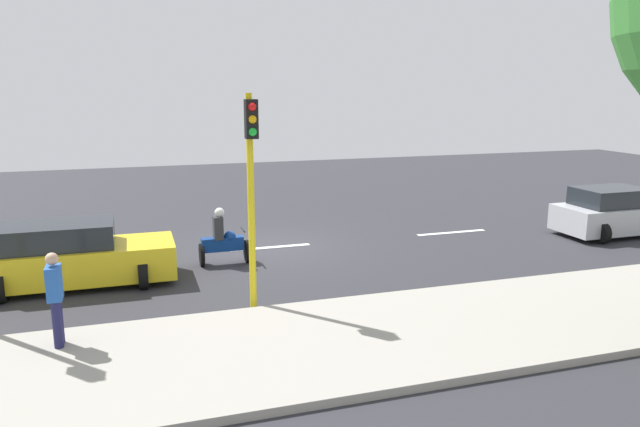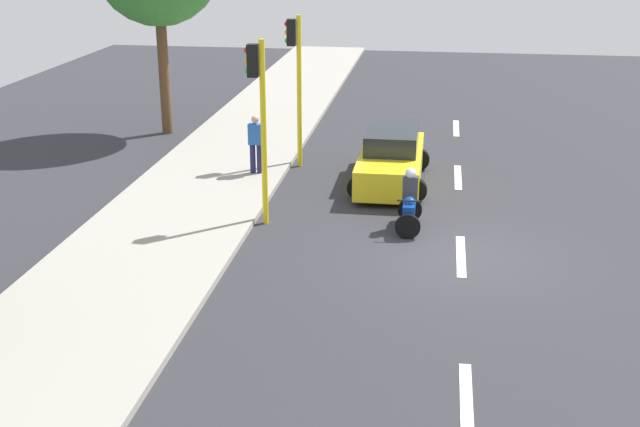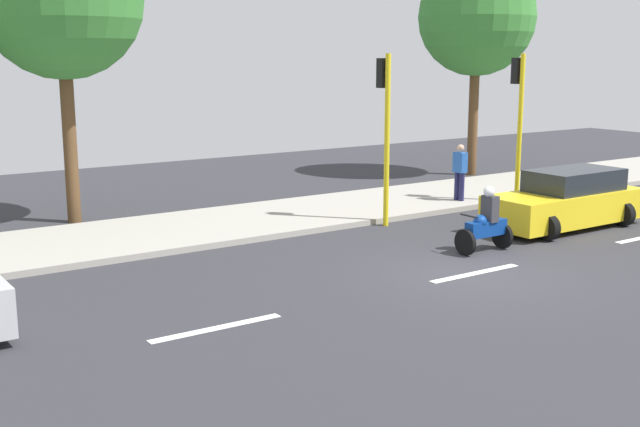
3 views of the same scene
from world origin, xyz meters
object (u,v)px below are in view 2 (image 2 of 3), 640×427
(pedestrian_near_signal, at_px, (256,142))
(traffic_light_midblock, at_px, (259,106))
(traffic_light_corner, at_px, (296,70))
(car_yellow_cab, at_px, (391,159))
(motorcycle, at_px, (409,204))

(pedestrian_near_signal, relative_size, traffic_light_midblock, 0.38)
(pedestrian_near_signal, relative_size, traffic_light_corner, 0.38)
(traffic_light_corner, xyz_separation_m, traffic_light_midblock, (0.00, 5.04, 0.00))
(car_yellow_cab, bearing_deg, traffic_light_corner, -23.56)
(traffic_light_corner, bearing_deg, traffic_light_midblock, 90.00)
(motorcycle, xyz_separation_m, traffic_light_midblock, (3.61, 0.10, 2.29))
(traffic_light_corner, bearing_deg, car_yellow_cab, 156.44)
(traffic_light_corner, distance_m, traffic_light_midblock, 5.04)
(traffic_light_corner, bearing_deg, pedestrian_near_signal, 55.13)
(car_yellow_cab, distance_m, pedestrian_near_signal, 3.90)
(car_yellow_cab, distance_m, motorcycle, 3.73)
(motorcycle, relative_size, pedestrian_near_signal, 0.91)
(motorcycle, bearing_deg, traffic_light_midblock, 1.53)
(traffic_light_midblock, bearing_deg, pedestrian_near_signal, -75.55)
(pedestrian_near_signal, bearing_deg, traffic_light_midblock, 104.45)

